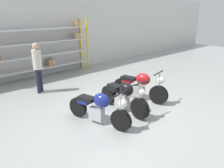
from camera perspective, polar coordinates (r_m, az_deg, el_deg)
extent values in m
plane|color=#9EA3A0|center=(6.70, 2.36, -6.48)|extent=(30.00, 30.00, 0.00)
cube|color=silver|center=(10.46, -18.84, 11.87)|extent=(30.00, 0.08, 3.60)
cylinder|color=yellow|center=(11.12, -6.51, 10.15)|extent=(0.08, 0.08, 2.48)
cylinder|color=yellow|center=(11.56, -8.18, 10.40)|extent=(0.08, 0.08, 2.48)
cube|color=silver|center=(10.25, -18.48, 3.98)|extent=(4.98, 0.55, 0.05)
cube|color=silver|center=(10.14, -18.80, 7.04)|extent=(4.98, 0.55, 0.05)
cube|color=silver|center=(10.05, -19.13, 10.15)|extent=(4.98, 0.55, 0.05)
cube|color=silver|center=(10.00, -19.47, 13.31)|extent=(4.98, 0.55, 0.05)
cube|color=tan|center=(10.92, -9.38, 15.26)|extent=(0.23, 0.23, 0.26)
cube|color=tan|center=(10.92, -9.15, 12.39)|extent=(0.31, 0.23, 0.29)
cube|color=#A87F51|center=(10.44, -15.88, 5.47)|extent=(0.23, 0.31, 0.30)
cube|color=silver|center=(10.62, -15.60, 5.48)|extent=(0.24, 0.29, 0.22)
cylinder|color=black|center=(5.43, 2.35, -9.47)|extent=(0.23, 0.57, 0.56)
cylinder|color=black|center=(6.20, -8.83, -6.00)|extent=(0.23, 0.57, 0.56)
cube|color=#ADADB2|center=(5.82, -4.03, -7.78)|extent=(0.27, 0.44, 0.34)
ellipsoid|color=navy|center=(5.55, -2.73, -4.32)|extent=(0.41, 0.52, 0.37)
cube|color=black|center=(5.86, -6.59, -3.77)|extent=(0.36, 0.52, 0.10)
cube|color=navy|center=(5.95, -7.19, -4.40)|extent=(0.29, 0.38, 0.12)
cylinder|color=#ADADB2|center=(5.29, 2.21, -6.16)|extent=(0.06, 0.06, 0.68)
sphere|color=silver|center=(5.20, 2.88, -5.05)|extent=(0.21, 0.21, 0.21)
cylinder|color=black|center=(5.17, 1.97, -2.65)|extent=(0.68, 0.19, 0.04)
cylinder|color=black|center=(6.05, 7.26, -6.38)|extent=(0.19, 0.61, 0.60)
cylinder|color=black|center=(6.96, -0.82, -2.80)|extent=(0.19, 0.61, 0.60)
cube|color=#ADADB2|center=(6.53, 2.63, -4.59)|extent=(0.29, 0.41, 0.33)
ellipsoid|color=black|center=(6.25, 3.72, -1.31)|extent=(0.36, 0.51, 0.39)
cube|color=black|center=(6.63, 0.75, -0.64)|extent=(0.30, 0.49, 0.10)
cube|color=black|center=(6.70, 0.44, -1.25)|extent=(0.25, 0.35, 0.12)
cylinder|color=#ADADB2|center=(5.92, 7.25, -3.21)|extent=(0.05, 0.05, 0.71)
sphere|color=silver|center=(5.83, 7.80, -2.14)|extent=(0.17, 0.17, 0.17)
cylinder|color=black|center=(5.82, 7.18, 0.11)|extent=(0.70, 0.08, 0.04)
cylinder|color=black|center=(7.08, 12.06, -2.80)|extent=(0.24, 0.62, 0.61)
cylinder|color=black|center=(7.68, 2.55, -0.70)|extent=(0.24, 0.62, 0.61)
cube|color=#ADADB2|center=(7.39, 6.76, -1.86)|extent=(0.30, 0.46, 0.35)
ellipsoid|color=#B2191E|center=(7.17, 8.09, 1.27)|extent=(0.42, 0.56, 0.39)
cube|color=black|center=(7.43, 4.41, 1.55)|extent=(0.37, 0.57, 0.10)
cube|color=#B2191E|center=(7.47, 4.15, 0.94)|extent=(0.30, 0.41, 0.12)
cylinder|color=#ADADB2|center=(6.97, 12.11, -0.02)|extent=(0.06, 0.06, 0.72)
sphere|color=silver|center=(6.90, 12.72, 1.00)|extent=(0.22, 0.22, 0.22)
cylinder|color=black|center=(6.88, 12.08, 2.86)|extent=(0.66, 0.17, 0.04)
cylinder|color=#1E2338|center=(8.39, -18.15, 0.99)|extent=(0.13, 0.13, 0.88)
cylinder|color=#1E2338|center=(8.24, -18.74, 0.62)|extent=(0.13, 0.13, 0.88)
cylinder|color=beige|center=(8.12, -19.00, 6.11)|extent=(0.45, 0.45, 0.70)
sphere|color=tan|center=(8.04, -19.35, 9.35)|extent=(0.24, 0.24, 0.24)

